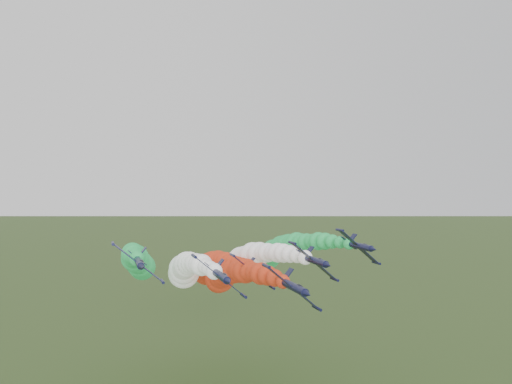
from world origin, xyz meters
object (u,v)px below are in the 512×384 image
Objects in this scene: jet_inner_right at (244,261)px; jet_inner_left at (185,269)px; jet_outer_left at (138,261)px; jet_lead at (225,275)px; jet_outer_right at (278,251)px; jet_trail at (210,267)px.

jet_inner_left is at bearing -170.46° from jet_inner_right.
jet_lead is at bearing -37.25° from jet_outer_left.
jet_lead is at bearing -44.71° from jet_inner_left.
jet_outer_right is at bearing 27.08° from jet_inner_right.
jet_inner_left reaches higher than jet_lead.
jet_outer_left reaches higher than jet_trail.
jet_outer_right is (40.63, 2.14, 0.82)m from jet_outer_left.
jet_trail is at bearing 161.22° from jet_outer_right.
jet_inner_left is at bearing -162.73° from jet_outer_right.
jet_outer_left is 0.99× the size of jet_trail.
jet_trail is at bearing 86.83° from jet_lead.
jet_inner_right is at bearing -8.03° from jet_outer_left.
jet_lead is at bearing -139.13° from jet_outer_right.
jet_outer_right reaches higher than jet_lead.
jet_inner_right reaches higher than jet_inner_left.
jet_outer_right is at bearing 3.02° from jet_outer_left.
jet_inner_left is 1.00× the size of jet_outer_right.
jet_outer_right is at bearing 17.27° from jet_inner_left.
jet_inner_left is at bearing -122.85° from jet_trail.
jet_inner_left is 13.62m from jet_outer_left.
jet_outer_right is at bearing -18.78° from jet_trail.
jet_lead is 1.00× the size of jet_inner_right.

